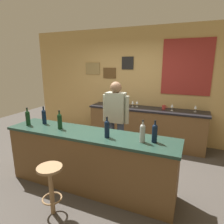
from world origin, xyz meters
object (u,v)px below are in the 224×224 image
object	(u,v)px
coffee_mug	(164,107)
wine_bottle_b	(44,116)
bar_stool	(51,182)
wine_bottle_d	(107,128)
wine_bottle_f	(155,133)
wine_bottle_a	(28,117)
wine_glass_b	(137,102)
wine_glass_c	(172,106)
wine_bottle_e	(143,132)
bartender	(116,118)
wine_bottle_c	(60,121)
wine_glass_d	(196,107)
wine_glass_a	(133,102)

from	to	relation	value
coffee_mug	wine_bottle_b	bearing A→B (deg)	-130.53
bar_stool	wine_bottle_b	distance (m)	1.26
wine_bottle_d	wine_bottle_f	xyz separation A→B (m)	(0.65, 0.09, 0.00)
bar_stool	wine_bottle_d	bearing A→B (deg)	52.06
wine_bottle_a	wine_glass_b	distance (m)	2.54
wine_bottle_a	wine_glass_c	xyz separation A→B (m)	(2.11, 2.13, -0.05)
wine_glass_b	wine_bottle_e	bearing A→B (deg)	-72.21
bartender	wine_bottle_b	bearing A→B (deg)	-142.99
wine_bottle_c	coffee_mug	bearing A→B (deg)	58.64
wine_bottle_d	wine_glass_b	xyz separation A→B (m)	(-0.19, 2.19, -0.05)
wine_bottle_b	coffee_mug	size ratio (longest dim) A/B	2.45
wine_bottle_f	coffee_mug	bearing A→B (deg)	95.29
wine_bottle_d	wine_bottle_e	xyz separation A→B (m)	(0.50, 0.03, 0.00)
wine_glass_c	wine_glass_d	bearing A→B (deg)	6.77
wine_bottle_d	wine_glass_b	world-z (taller)	wine_bottle_d
wine_bottle_c	wine_glass_d	distance (m)	2.91
bar_stool	wine_glass_c	size ratio (longest dim) A/B	4.39
wine_bottle_b	wine_bottle_c	world-z (taller)	same
wine_bottle_b	wine_bottle_f	xyz separation A→B (m)	(1.92, -0.07, 0.00)
wine_bottle_d	wine_glass_c	xyz separation A→B (m)	(0.65, 2.12, -0.05)
coffee_mug	wine_bottle_d	bearing A→B (deg)	-101.84
wine_bottle_f	wine_glass_b	xyz separation A→B (m)	(-0.84, 2.10, -0.05)
bar_stool	wine_bottle_e	distance (m)	1.35
coffee_mug	wine_glass_c	bearing A→B (deg)	-19.07
wine_glass_c	bar_stool	bearing A→B (deg)	-112.59
wine_bottle_a	bartender	bearing A→B (deg)	37.94
wine_bottle_f	wine_bottle_b	bearing A→B (deg)	177.84
wine_bottle_e	wine_glass_b	distance (m)	2.26
bar_stool	wine_glass_b	xyz separation A→B (m)	(0.31, 2.83, 0.55)
wine_bottle_f	coffee_mug	xyz separation A→B (m)	(-0.19, 2.09, -0.11)
wine_glass_a	wine_bottle_f	bearing A→B (deg)	-65.39
wine_bottle_c	wine_glass_a	distance (m)	2.18
wine_bottle_f	wine_glass_c	size ratio (longest dim) A/B	1.97
bar_stool	coffee_mug	xyz separation A→B (m)	(0.96, 2.83, 0.49)
wine_glass_b	coffee_mug	size ratio (longest dim) A/B	1.24
wine_glass_c	coffee_mug	distance (m)	0.21
wine_bottle_e	bartender	bearing A→B (deg)	129.64
wine_glass_d	wine_bottle_f	bearing A→B (deg)	-103.00
wine_bottle_b	wine_bottle_d	world-z (taller)	same
wine_glass_b	wine_bottle_d	bearing A→B (deg)	-85.07
bartender	wine_bottle_e	size ratio (longest dim) A/B	5.29
wine_bottle_d	wine_glass_b	bearing A→B (deg)	94.93
bartender	coffee_mug	size ratio (longest dim) A/B	12.96
wine_glass_d	wine_bottle_e	bearing A→B (deg)	-106.38
wine_glass_d	coffee_mug	size ratio (longest dim) A/B	1.24
bar_stool	wine_glass_a	bearing A→B (deg)	85.66
wine_bottle_b	wine_bottle_f	distance (m)	1.92
wine_glass_a	wine_glass_c	size ratio (longest dim) A/B	1.00
wine_bottle_f	wine_glass_a	distance (m)	2.26
bartender	wine_bottle_c	distance (m)	1.08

